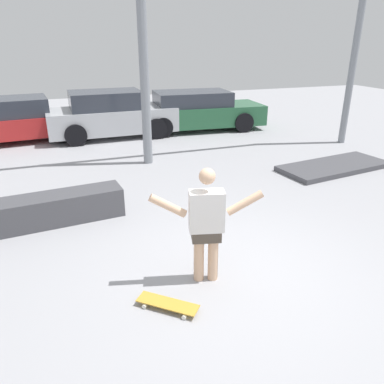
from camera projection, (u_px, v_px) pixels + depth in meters
ground_plane at (238, 273)px, 5.17m from camera, size 36.00×36.00×0.00m
skateboarder at (206, 222)px, 4.73m from camera, size 1.42×0.46×1.57m
skateboard at (168, 304)px, 4.47m from camera, size 0.71×0.66×0.08m
grind_box at (45, 210)px, 6.45m from camera, size 2.71×0.83×0.52m
manual_pad at (334, 166)px, 9.29m from camera, size 2.98×1.51×0.12m
canopy_support_right at (262, 18)px, 9.43m from camera, size 6.36×0.20×5.58m
parked_car_red at (16, 120)px, 11.69m from camera, size 4.06×2.20×1.33m
parked_car_silver at (111, 115)px, 12.16m from camera, size 4.08×1.92×1.47m
parked_car_green at (196, 111)px, 13.13m from camera, size 4.70×2.13×1.34m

